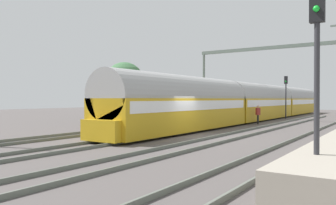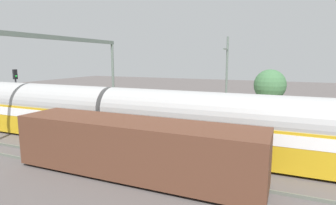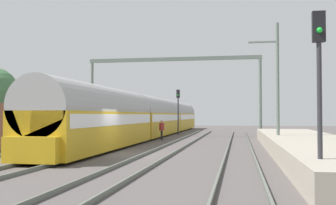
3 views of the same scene
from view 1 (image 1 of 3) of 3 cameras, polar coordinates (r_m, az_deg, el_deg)
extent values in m
plane|color=#544E4C|center=(21.48, 4.49, -5.61)|extent=(120.00, 120.00, 0.00)
cube|color=#5F655A|center=(25.67, -9.59, -4.41)|extent=(0.08, 60.00, 0.16)
cube|color=#5F655A|center=(24.71, -7.15, -4.61)|extent=(0.08, 60.00, 0.16)
cube|color=#5F655A|center=(22.98, -1.76, -5.00)|extent=(0.08, 60.00, 0.16)
cube|color=#5F655A|center=(22.19, 1.28, -5.20)|extent=(0.08, 60.00, 0.16)
cube|color=#5F655A|center=(20.83, 7.91, -5.58)|extent=(0.08, 60.00, 0.16)
cube|color=#5F655A|center=(20.26, 11.60, -5.77)|extent=(0.08, 60.00, 0.16)
cube|color=#5F655A|center=(19.39, 19.42, -6.08)|extent=(0.08, 60.00, 0.16)
cube|color=#5F655A|center=(19.10, 23.63, -6.20)|extent=(0.08, 60.00, 0.16)
cube|color=gold|center=(24.37, 2.63, -1.89)|extent=(2.90, 16.00, 2.20)
cube|color=white|center=(24.35, 2.63, -0.41)|extent=(2.93, 15.36, 0.64)
cylinder|color=#9F9F9F|center=(24.35, 2.63, 1.16)|extent=(2.84, 16.00, 2.84)
cube|color=gold|center=(39.31, 14.93, -0.96)|extent=(2.90, 16.00, 2.20)
cube|color=white|center=(39.29, 14.94, -0.04)|extent=(2.93, 15.36, 0.64)
cylinder|color=#9F9F9F|center=(39.29, 14.94, 0.94)|extent=(2.84, 16.00, 2.84)
cube|color=gold|center=(55.05, 20.34, -0.53)|extent=(2.90, 16.00, 2.20)
cube|color=white|center=(55.04, 20.34, 0.13)|extent=(2.93, 15.36, 0.64)
cylinder|color=#9F9F9F|center=(55.04, 20.35, 0.83)|extent=(2.84, 16.00, 2.84)
cube|color=gold|center=(17.84, -11.11, -4.60)|extent=(2.40, 0.50, 1.10)
cube|color=#563323|center=(29.84, -0.69, -0.95)|extent=(2.80, 13.00, 2.70)
cube|color=black|center=(29.90, -0.69, -3.44)|extent=(2.52, 11.96, 0.10)
cylinder|color=black|center=(32.59, 14.67, -2.75)|extent=(0.24, 0.24, 0.85)
cube|color=maroon|center=(32.56, 14.67, -1.44)|extent=(0.40, 0.47, 0.64)
sphere|color=tan|center=(32.54, 14.67, -0.66)|extent=(0.24, 0.24, 0.24)
cylinder|color=#2D2D33|center=(9.59, 23.41, -0.57)|extent=(0.14, 0.14, 4.28)
cube|color=black|center=(9.88, 23.48, 14.61)|extent=(0.36, 0.20, 0.90)
sphere|color=#19D133|center=(9.74, 23.35, 14.08)|extent=(0.16, 0.16, 0.16)
cylinder|color=#2D2D33|center=(42.13, 18.93, 0.18)|extent=(0.14, 0.14, 4.05)
cube|color=black|center=(42.19, 18.95, 3.54)|extent=(0.36, 0.20, 0.90)
sphere|color=#19D133|center=(42.06, 18.90, 3.32)|extent=(0.16, 0.16, 0.16)
cylinder|color=slate|center=(40.61, 5.95, 2.62)|extent=(0.28, 0.28, 7.50)
cube|color=slate|center=(37.84, 17.45, 8.72)|extent=(17.19, 0.24, 0.36)
cylinder|color=#4C3826|center=(40.68, -7.23, -0.87)|extent=(0.36, 0.36, 2.55)
sphere|color=#3E6B41|center=(40.71, -7.23, 3.39)|extent=(4.66, 4.66, 4.66)
camera|label=2|loc=(33.81, -24.73, 6.74)|focal=29.81mm
camera|label=3|loc=(4.77, -90.04, -1.97)|focal=42.58mm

